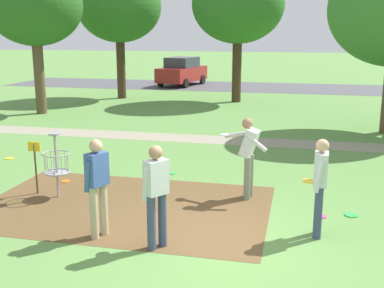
% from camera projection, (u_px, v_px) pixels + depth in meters
% --- Properties ---
extents(ground_plane, '(160.00, 160.00, 0.00)m').
position_uv_depth(ground_plane, '(215.00, 244.00, 7.86)').
color(ground_plane, '#5B8942').
extents(dirt_tee_pad, '(5.76, 3.74, 0.01)m').
position_uv_depth(dirt_tee_pad, '(125.00, 206.00, 9.58)').
color(dirt_tee_pad, brown).
rests_on(dirt_tee_pad, ground).
extents(disc_golf_basket, '(0.98, 0.58, 1.39)m').
position_uv_depth(disc_golf_basket, '(54.00, 162.00, 9.98)').
color(disc_golf_basket, '#9E9EA3').
rests_on(disc_golf_basket, ground).
extents(player_foreground_watching, '(0.45, 0.47, 1.71)m').
position_uv_depth(player_foreground_watching, '(156.00, 191.00, 7.51)').
color(player_foreground_watching, '#384260').
rests_on(player_foreground_watching, ground).
extents(player_throwing, '(0.45, 0.49, 1.71)m').
position_uv_depth(player_throwing, '(97.00, 182.00, 7.95)').
color(player_throwing, tan).
rests_on(player_throwing, ground).
extents(player_waiting_left, '(0.41, 0.48, 1.71)m').
position_uv_depth(player_waiting_left, '(320.00, 182.00, 7.96)').
color(player_waiting_left, '#384260').
rests_on(player_waiting_left, ground).
extents(player_waiting_right, '(1.05, 0.64, 1.71)m').
position_uv_depth(player_waiting_right, '(249.00, 153.00, 9.86)').
color(player_waiting_right, slate).
rests_on(player_waiting_right, ground).
extents(frisbee_by_tee, '(0.20, 0.20, 0.02)m').
position_uv_depth(frisbee_by_tee, '(321.00, 216.00, 9.02)').
color(frisbee_by_tee, '#E53D99').
rests_on(frisbee_by_tee, ground).
extents(frisbee_mid_grass, '(0.26, 0.26, 0.02)m').
position_uv_depth(frisbee_mid_grass, '(351.00, 215.00, 9.09)').
color(frisbee_mid_grass, green).
rests_on(frisbee_mid_grass, ground).
extents(frisbee_far_left, '(0.22, 0.22, 0.02)m').
position_uv_depth(frisbee_far_left, '(171.00, 173.00, 11.78)').
color(frisbee_far_left, green).
rests_on(frisbee_far_left, ground).
extents(frisbee_far_right, '(0.20, 0.20, 0.02)m').
position_uv_depth(frisbee_far_right, '(66.00, 181.00, 11.14)').
color(frisbee_far_right, orange).
rests_on(frisbee_far_right, ground).
extents(frisbee_scattered_a, '(0.23, 0.23, 0.02)m').
position_uv_depth(frisbee_scattered_a, '(9.00, 158.00, 13.17)').
color(frisbee_scattered_a, gold).
rests_on(frisbee_scattered_a, ground).
extents(tree_near_left, '(3.96, 3.96, 6.22)m').
position_uv_depth(tree_near_left, '(34.00, 5.00, 19.55)').
color(tree_near_left, brown).
rests_on(tree_near_left, ground).
extents(tree_near_right, '(4.49, 4.49, 6.69)m').
position_uv_depth(tree_near_right, '(238.00, 4.00, 22.92)').
color(tree_near_right, '#422D1E').
rests_on(tree_near_right, ground).
extents(tree_mid_left, '(4.35, 4.35, 6.59)m').
position_uv_depth(tree_mid_left, '(119.00, 6.00, 24.30)').
color(tree_mid_left, '#422D1E').
rests_on(tree_mid_left, ground).
extents(parking_lot_strip, '(36.00, 6.00, 0.01)m').
position_uv_depth(parking_lot_strip, '(281.00, 88.00, 30.10)').
color(parking_lot_strip, '#4C4C51').
rests_on(parking_lot_strip, ground).
extents(parked_car_leftmost, '(2.66, 4.49, 1.84)m').
position_uv_depth(parked_car_leftmost, '(182.00, 71.00, 31.24)').
color(parked_car_leftmost, maroon).
rests_on(parked_car_leftmost, ground).
extents(gravel_path, '(40.00, 1.21, 0.00)m').
position_uv_depth(gravel_path, '(258.00, 142.00, 15.21)').
color(gravel_path, gray).
rests_on(gravel_path, ground).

